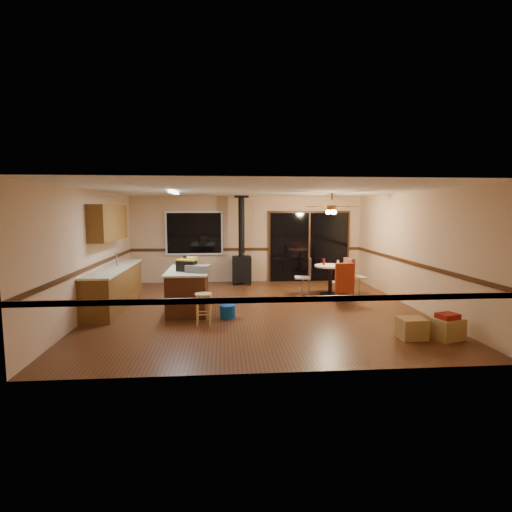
{
  "coord_description": "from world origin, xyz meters",
  "views": [
    {
      "loc": [
        -0.73,
        -8.61,
        2.17
      ],
      "look_at": [
        0.0,
        0.3,
        1.15
      ],
      "focal_mm": 28.0,
      "sensor_mm": 36.0,
      "label": 1
    }
  ],
  "objects": [
    {
      "name": "chair_rail",
      "position": [
        0.0,
        0.0,
        1.0
      ],
      "size": [
        7.0,
        7.0,
        0.08
      ],
      "primitive_type": null,
      "color": "#3B200E",
      "rests_on": "ground"
    },
    {
      "name": "countertop",
      "position": [
        -3.2,
        0.5,
        0.88
      ],
      "size": [
        0.64,
        3.04,
        0.04
      ],
      "primitive_type": "cube",
      "color": "beige",
      "rests_on": "lower_cabinets"
    },
    {
      "name": "wall_front",
      "position": [
        0.0,
        -3.5,
        1.3
      ],
      "size": [
        7.0,
        0.0,
        7.0
      ],
      "primitive_type": "plane",
      "rotation": [
        -1.57,
        0.0,
        0.0
      ],
      "color": "tan",
      "rests_on": "ground"
    },
    {
      "name": "box_on_island",
      "position": [
        -1.49,
        0.48,
        1.01
      ],
      "size": [
        0.35,
        0.39,
        0.22
      ],
      "primitive_type": "cube",
      "rotation": [
        0.0,
        0.0,
        -0.44
      ],
      "color": "#A48549",
      "rests_on": "kitchen_island"
    },
    {
      "name": "blue_bucket",
      "position": [
        -0.66,
        -0.68,
        0.13
      ],
      "size": [
        0.36,
        0.36,
        0.27
      ],
      "primitive_type": "cylinder",
      "rotation": [
        0.0,
        0.0,
        -0.11
      ],
      "color": "#0B46A0",
      "rests_on": "floor"
    },
    {
      "name": "box_small_red",
      "position": [
        3.03,
        -2.33,
        0.4
      ],
      "size": [
        0.39,
        0.36,
        0.09
      ],
      "primitive_type": "cube",
      "rotation": [
        0.0,
        0.0,
        0.31
      ],
      "color": "maroon",
      "rests_on": "box_corner_a"
    },
    {
      "name": "bottle_pink",
      "position": [
        -1.5,
        -0.08,
        1.0
      ],
      "size": [
        0.08,
        0.08,
        0.21
      ],
      "primitive_type": "cylinder",
      "rotation": [
        0.0,
        0.0,
        -0.15
      ],
      "color": "#D84C8C",
      "rests_on": "kitchen_island"
    },
    {
      "name": "toolbox_grey",
      "position": [
        -1.26,
        -0.39,
        0.97
      ],
      "size": [
        0.54,
        0.41,
        0.15
      ],
      "primitive_type": "cube",
      "rotation": [
        0.0,
        0.0,
        -0.36
      ],
      "color": "slate",
      "rests_on": "kitchen_island"
    },
    {
      "name": "toolbox_black",
      "position": [
        -1.51,
        -0.22,
        1.01
      ],
      "size": [
        0.45,
        0.35,
        0.22
      ],
      "primitive_type": "cube",
      "rotation": [
        0.0,
        0.0,
        -0.4
      ],
      "color": "black",
      "rests_on": "kitchen_island"
    },
    {
      "name": "dining_table",
      "position": [
        2.0,
        1.31,
        0.53
      ],
      "size": [
        0.81,
        0.81,
        0.78
      ],
      "color": "black",
      "rests_on": "ground"
    },
    {
      "name": "box_corner_b",
      "position": [
        2.45,
        -2.25,
        0.18
      ],
      "size": [
        0.46,
        0.4,
        0.35
      ],
      "primitive_type": "cube",
      "rotation": [
        0.0,
        0.0,
        0.05
      ],
      "color": "#A48549",
      "rests_on": "floor"
    },
    {
      "name": "sliding_door",
      "position": [
        1.9,
        3.45,
        1.05
      ],
      "size": [
        2.52,
        0.1,
        2.1
      ],
      "primitive_type": "cube",
      "color": "black",
      "rests_on": "ground"
    },
    {
      "name": "floor",
      "position": [
        0.0,
        0.0,
        0.0
      ],
      "size": [
        7.0,
        7.0,
        0.0
      ],
      "primitive_type": "plane",
      "color": "#4C2815",
      "rests_on": "ground"
    },
    {
      "name": "lower_cabinets",
      "position": [
        -3.2,
        0.5,
        0.43
      ],
      "size": [
        0.6,
        3.0,
        0.86
      ],
      "primitive_type": "cube",
      "color": "brown",
      "rests_on": "ground"
    },
    {
      "name": "bar_stool",
      "position": [
        -1.12,
        -1.11,
        0.3
      ],
      "size": [
        0.34,
        0.34,
        0.6
      ],
      "primitive_type": "cylinder",
      "rotation": [
        0.0,
        0.0,
        -0.03
      ],
      "color": "tan",
      "rests_on": "floor"
    },
    {
      "name": "wall_back",
      "position": [
        0.0,
        3.5,
        1.3
      ],
      "size": [
        7.0,
        0.0,
        7.0
      ],
      "primitive_type": "plane",
      "rotation": [
        1.57,
        0.0,
        0.0
      ],
      "color": "tan",
      "rests_on": "ground"
    },
    {
      "name": "box_corner_a",
      "position": [
        3.03,
        -2.33,
        0.18
      ],
      "size": [
        0.57,
        0.52,
        0.36
      ],
      "primitive_type": "cube",
      "rotation": [
        0.0,
        0.0,
        0.31
      ],
      "color": "#A48549",
      "rests_on": "floor"
    },
    {
      "name": "glass_red",
      "position": [
        1.85,
        1.41,
        0.86
      ],
      "size": [
        0.08,
        0.08,
        0.17
      ],
      "primitive_type": "cylinder",
      "rotation": [
        0.0,
        0.0,
        -0.35
      ],
      "color": "#590C14",
      "rests_on": "dining_table"
    },
    {
      "name": "upper_cabinets",
      "position": [
        -3.33,
        0.7,
        1.9
      ],
      "size": [
        0.35,
        2.0,
        0.8
      ],
      "primitive_type": "cube",
      "color": "brown",
      "rests_on": "ground"
    },
    {
      "name": "window",
      "position": [
        -1.6,
        3.45,
        1.5
      ],
      "size": [
        1.72,
        0.1,
        1.32
      ],
      "primitive_type": "cube",
      "color": "black",
      "rests_on": "ground"
    },
    {
      "name": "fluorescent_strip",
      "position": [
        -1.8,
        0.3,
        2.56
      ],
      "size": [
        0.1,
        1.2,
        0.04
      ],
      "primitive_type": "cube",
      "color": "white",
      "rests_on": "ceiling"
    },
    {
      "name": "chair_near",
      "position": [
        2.09,
        0.43,
        0.6
      ],
      "size": [
        0.44,
        0.48,
        0.7
      ],
      "color": "#BDA88C",
      "rests_on": "ground"
    },
    {
      "name": "wall_left",
      "position": [
        -3.5,
        0.0,
        1.3
      ],
      "size": [
        0.0,
        7.0,
        7.0
      ],
      "primitive_type": "plane",
      "rotation": [
        1.57,
        0.0,
        1.57
      ],
      "color": "tan",
      "rests_on": "ground"
    },
    {
      "name": "bottle_white",
      "position": [
        -1.55,
        0.72,
        0.98
      ],
      "size": [
        0.05,
        0.05,
        0.16
      ],
      "primitive_type": "cylinder",
      "rotation": [
        0.0,
        0.0,
        -0.0
      ],
      "color": "white",
      "rests_on": "kitchen_island"
    },
    {
      "name": "kitchen_island",
      "position": [
        -1.5,
        0.0,
        0.45
      ],
      "size": [
        0.88,
        1.68,
        0.9
      ],
      "color": "#492312",
      "rests_on": "ground"
    },
    {
      "name": "chair_right",
      "position": [
        2.52,
        1.33,
        0.6
      ],
      "size": [
        0.52,
        0.49,
        0.7
      ],
      "color": "#BDA88C",
      "rests_on": "ground"
    },
    {
      "name": "wood_stove",
      "position": [
        -0.2,
        3.05,
        0.73
      ],
      "size": [
        0.55,
        0.5,
        2.52
      ],
      "color": "black",
      "rests_on": "ground"
    },
    {
      "name": "ceiling",
      "position": [
        0.0,
        0.0,
        2.6
      ],
      "size": [
        7.0,
        7.0,
        0.0
      ],
      "primitive_type": "plane",
      "rotation": [
        3.14,
        0.0,
        0.0
      ],
      "color": "silver",
      "rests_on": "ground"
    },
    {
      "name": "bottle_dark",
      "position": [
        -1.59,
        0.31,
        1.04
      ],
      "size": [
        0.1,
        0.1,
        0.28
      ],
      "primitive_type": "cylinder",
      "rotation": [
        0.0,
        0.0,
        -0.36
      ],
      "color": "black",
      "rests_on": "kitchen_island"
    },
    {
      "name": "ceiling_fan",
      "position": [
        2.0,
        1.31,
        2.21
      ],
      "size": [
        0.24,
        0.24,
        0.55
      ],
      "color": "brown",
      "rests_on": "ceiling"
    },
    {
      "name": "chair_left",
      "position": [
        1.4,
        1.4,
        0.59
      ],
      "size": [
        0.46,
        0.46,
        0.51
      ],
      "color": "#BDA88C",
      "rests_on": "ground"
    },
    {
      "name": "wall_right",
      "position": [
        3.5,
        0.0,
        1.3
      ],
      "size": [
        0.0,
        7.0,
        7.0
      ],
      "primitive_type": "plane",
      "rotation": [
        1.57,
        0.0,
        -1.57
      ],
      "color": "tan",
      "rests_on": "ground"
    },
    {
      "name": "box_under_window",
      "position": [
        -1.55,
        2.94,
        0.18
      ],
      "size": [
        0.5,
        0.43,
        0.36
      ],
      "primitive_type": "cube",
      "rotation": [
        0.0,
        0.0,
        -0.15
      ],
      "color": "#A48549",
      "rests_on": "floor"
    },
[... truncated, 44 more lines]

